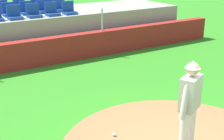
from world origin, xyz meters
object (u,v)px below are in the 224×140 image
object	(u,v)px
stadium_chair_2	(34,13)
stadium_chair_9	(60,7)
baseball	(114,134)
stadium_chair_11	(2,9)
stadium_chair_13	(37,6)
stadium_chair_3	(52,11)
stadium_chair_6	(9,12)
pitcher	(190,100)
stadium_chair_14	(53,5)
stadium_chair_8	(43,9)
stadium_chair_1	(14,15)
stadium_chair_7	(27,10)
stadium_chair_4	(69,10)
stadium_chair_12	(20,8)

from	to	relation	value
stadium_chair_2	stadium_chair_9	world-z (taller)	same
baseball	stadium_chair_11	bearing A→B (deg)	89.80
stadium_chair_2	stadium_chair_13	size ratio (longest dim) A/B	1.00
stadium_chair_3	stadium_chair_6	size ratio (longest dim) A/B	1.00
pitcher	stadium_chair_14	bearing A→B (deg)	57.27
pitcher	stadium_chair_8	world-z (taller)	stadium_chair_8
stadium_chair_2	stadium_chair_8	distance (m)	1.05
baseball	stadium_chair_1	size ratio (longest dim) A/B	0.15
stadium_chair_7	stadium_chair_14	size ratio (longest dim) A/B	1.00
stadium_chair_3	stadium_chair_14	distance (m)	1.73
stadium_chair_8	stadium_chair_2	bearing A→B (deg)	49.95
stadium_chair_2	stadium_chair_14	size ratio (longest dim) A/B	1.00
stadium_chair_7	stadium_chair_1	bearing A→B (deg)	48.74
stadium_chair_1	stadium_chair_8	distance (m)	1.62
stadium_chair_6	stadium_chair_11	size ratio (longest dim) A/B	1.00
stadium_chair_4	stadium_chair_7	bearing A→B (deg)	-30.37
stadium_chair_12	stadium_chair_1	bearing A→B (deg)	67.03
stadium_chair_14	stadium_chair_1	bearing A→B (deg)	37.11
baseball	stadium_chair_3	xyz separation A→B (m)	(1.48, 6.78, 1.47)
stadium_chair_1	stadium_chair_4	size ratio (longest dim) A/B	1.00
stadium_chair_7	stadium_chair_14	bearing A→B (deg)	-150.64
pitcher	baseball	xyz separation A→B (m)	(-0.88, 1.14, -0.99)
stadium_chair_3	stadium_chair_13	size ratio (longest dim) A/B	1.00
stadium_chair_3	stadium_chair_12	bearing A→B (deg)	-65.68
stadium_chair_1	stadium_chair_14	distance (m)	2.65
stadium_chair_2	stadium_chair_9	bearing A→B (deg)	-150.77
stadium_chair_6	stadium_chair_13	xyz separation A→B (m)	(1.40, 0.83, 0.00)
stadium_chair_1	stadium_chair_12	size ratio (longest dim) A/B	1.00
stadium_chair_1	stadium_chair_13	xyz separation A→B (m)	(1.43, 1.64, 0.00)
baseball	stadium_chair_12	world-z (taller)	stadium_chair_12
stadium_chair_2	stadium_chair_12	distance (m)	1.62
stadium_chair_1	baseball	bearing A→B (deg)	89.61
stadium_chair_11	stadium_chair_12	size ratio (longest dim) A/B	1.00
stadium_chair_13	stadium_chair_1	bearing A→B (deg)	48.94
pitcher	stadium_chair_14	xyz separation A→B (m)	(1.28, 9.51, 0.48)
pitcher	stadium_chair_6	bearing A→B (deg)	70.21
stadium_chair_4	stadium_chair_8	bearing A→B (deg)	-49.24
stadium_chair_12	stadium_chair_14	bearing A→B (deg)	178.36
baseball	stadium_chair_1	world-z (taller)	stadium_chair_1
stadium_chair_6	stadium_chair_12	size ratio (longest dim) A/B	1.00
pitcher	stadium_chair_13	bearing A→B (deg)	61.39
stadium_chair_8	stadium_chair_13	distance (m)	0.81
stadium_chair_4	stadium_chair_11	xyz separation A→B (m)	(-2.14, 1.64, 0.00)
stadium_chair_6	stadium_chair_14	size ratio (longest dim) A/B	1.00
stadium_chair_4	stadium_chair_13	world-z (taller)	same
pitcher	stadium_chair_9	bearing A→B (deg)	56.65
stadium_chair_9	stadium_chair_13	world-z (taller)	same
stadium_chair_2	stadium_chair_14	bearing A→B (deg)	-131.56
pitcher	stadium_chair_6	world-z (taller)	stadium_chair_6
stadium_chair_12	stadium_chair_14	size ratio (longest dim) A/B	1.00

